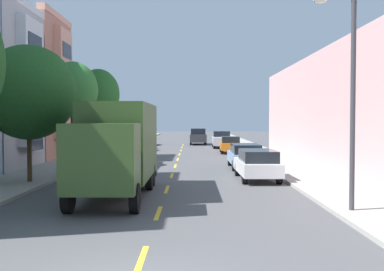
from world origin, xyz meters
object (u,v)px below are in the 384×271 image
(street_tree_third, at_px, (74,90))
(parked_hatchback_orange, at_px, (231,145))
(delivery_box_truck, at_px, (120,144))
(moving_charcoal_sedan, at_px, (199,136))
(parked_pickup_navy, at_px, (139,142))
(street_tree_farthest, at_px, (100,94))
(parked_wagon_white, at_px, (258,164))
(parked_pickup_silver, at_px, (223,140))
(parked_wagon_sky, at_px, (246,155))
(street_tree_second, at_px, (30,93))
(parked_wagon_champagne, at_px, (93,159))
(street_lamp, at_px, (350,84))
(parked_sedan_burgundy, at_px, (147,139))

(street_tree_third, height_order, parked_hatchback_orange, street_tree_third)
(delivery_box_truck, distance_m, moving_charcoal_sedan, 37.62)
(parked_pickup_navy, bearing_deg, moving_charcoal_sedan, 59.12)
(street_tree_farthest, height_order, parked_wagon_white, street_tree_farthest)
(parked_pickup_silver, relative_size, parked_wagon_sky, 1.13)
(delivery_box_truck, bearing_deg, parked_pickup_navy, 95.23)
(street_tree_second, height_order, street_tree_farthest, street_tree_farthest)
(street_tree_second, relative_size, parked_wagon_white, 1.33)
(parked_wagon_sky, bearing_deg, street_tree_third, 175.22)
(delivery_box_truck, distance_m, parked_hatchback_orange, 23.85)
(parked_hatchback_orange, distance_m, parked_pickup_navy, 9.75)
(parked_pickup_navy, bearing_deg, street_tree_third, -97.40)
(parked_wagon_white, relative_size, moving_charcoal_sedan, 0.98)
(parked_pickup_silver, bearing_deg, street_tree_second, -110.85)
(parked_wagon_white, relative_size, parked_pickup_navy, 0.89)
(parked_pickup_silver, xyz_separation_m, parked_pickup_navy, (-8.58, -3.96, 0.00))
(parked_wagon_champagne, bearing_deg, parked_pickup_silver, 69.91)
(parked_hatchback_orange, bearing_deg, street_tree_third, -132.31)
(street_tree_third, xyz_separation_m, parked_pickup_navy, (2.10, 16.21, -4.01))
(moving_charcoal_sedan, bearing_deg, parked_hatchback_orange, -79.54)
(parked_pickup_silver, height_order, parked_wagon_white, parked_pickup_silver)
(street_tree_farthest, relative_size, moving_charcoal_sedan, 1.43)
(delivery_box_truck, xyz_separation_m, parked_wagon_champagne, (-2.65, 7.34, -1.22))
(street_tree_third, xyz_separation_m, parked_wagon_champagne, (1.95, -3.69, -4.03))
(street_tree_third, bearing_deg, parked_pickup_silver, 62.10)
(street_tree_third, relative_size, parked_hatchback_orange, 1.61)
(street_tree_farthest, bearing_deg, parked_pickup_navy, 75.81)
(street_tree_farthest, xyz_separation_m, moving_charcoal_sedan, (8.20, 18.52, -4.01))
(street_lamp, distance_m, moving_charcoal_sedan, 41.36)
(moving_charcoal_sedan, bearing_deg, delivery_box_truck, -95.49)
(parked_pickup_silver, bearing_deg, parked_pickup_navy, -155.19)
(street_tree_second, xyz_separation_m, parked_sedan_burgundy, (2.03, 32.70, -3.48))
(street_lamp, relative_size, moving_charcoal_sedan, 1.42)
(delivery_box_truck, xyz_separation_m, parked_hatchback_orange, (6.27, 22.98, -1.27))
(parked_wagon_champagne, distance_m, parked_hatchback_orange, 18.00)
(street_tree_farthest, xyz_separation_m, delivery_box_truck, (4.60, -18.91, -2.97))
(parked_wagon_white, distance_m, parked_wagon_sky, 5.42)
(delivery_box_truck, xyz_separation_m, parked_wagon_white, (6.10, 4.72, -1.22))
(delivery_box_truck, xyz_separation_m, parked_pickup_silver, (6.08, 31.20, -1.19))
(moving_charcoal_sedan, bearing_deg, street_tree_third, -107.26)
(parked_pickup_silver, bearing_deg, parked_hatchback_orange, -88.69)
(parked_hatchback_orange, bearing_deg, delivery_box_truck, -105.26)
(street_lamp, relative_size, parked_wagon_champagne, 1.44)
(street_lamp, xyz_separation_m, parked_hatchback_orange, (-1.48, 26.58, -3.32))
(street_lamp, distance_m, parked_wagon_champagne, 15.44)
(parked_wagon_sky, bearing_deg, street_lamp, -83.25)
(delivery_box_truck, bearing_deg, parked_wagon_white, 37.75)
(delivery_box_truck, distance_m, parked_pickup_navy, 27.38)
(street_tree_farthest, distance_m, parked_wagon_champagne, 12.46)
(parked_hatchback_orange, bearing_deg, parked_wagon_sky, -90.67)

